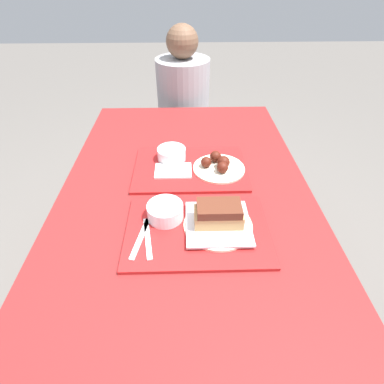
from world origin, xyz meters
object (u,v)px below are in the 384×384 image
wings_plate_far (217,165)px  tray_far (189,169)px  bowl_coleslaw_far (170,153)px  person_seated_across (183,98)px  brisket_sandwich_plate (217,219)px  bowl_coleslaw_near (164,211)px  tray_near (196,231)px

wings_plate_far → tray_far: bearing=174.4°
bowl_coleslaw_far → person_seated_across: person_seated_across is taller
tray_far → bowl_coleslaw_far: (-0.08, 0.06, 0.03)m
tray_far → brisket_sandwich_plate: brisket_sandwich_plate is taller
wings_plate_far → person_seated_across: bearing=99.1°
tray_far → bowl_coleslaw_far: 0.11m
bowl_coleslaw_near → bowl_coleslaw_far: bearing=88.2°
tray_near → tray_far: 0.35m
tray_near → person_seated_across: 1.21m
brisket_sandwich_plate → bowl_coleslaw_far: size_ratio=1.87×
tray_far → person_seated_across: person_seated_across is taller
bowl_coleslaw_near → wings_plate_far: (0.20, 0.28, -0.01)m
tray_far → wings_plate_far: size_ratio=2.17×
tray_far → bowl_coleslaw_near: 0.31m
tray_far → wings_plate_far: (0.11, -0.01, 0.02)m
wings_plate_far → person_seated_across: size_ratio=0.28×
bowl_coleslaw_far → wings_plate_far: size_ratio=0.57×
wings_plate_far → person_seated_across: person_seated_across is taller
bowl_coleslaw_far → wings_plate_far: bearing=-21.8°
bowl_coleslaw_near → wings_plate_far: 0.34m
bowl_coleslaw_near → wings_plate_far: bearing=54.3°
bowl_coleslaw_far → wings_plate_far: wings_plate_far is taller
tray_near → tray_far: same height
brisket_sandwich_plate → wings_plate_far: bearing=84.5°
bowl_coleslaw_near → bowl_coleslaw_far: same height
tray_near → person_seated_across: (-0.04, 1.21, -0.04)m
tray_near → person_seated_across: person_seated_across is taller
bowl_coleslaw_far → wings_plate_far: 0.20m
tray_far → wings_plate_far: bearing=-5.6°
tray_near → wings_plate_far: (0.10, 0.34, 0.02)m
person_seated_across → brisket_sandwich_plate: bearing=-84.9°
brisket_sandwich_plate → bowl_coleslaw_near: bearing=164.9°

